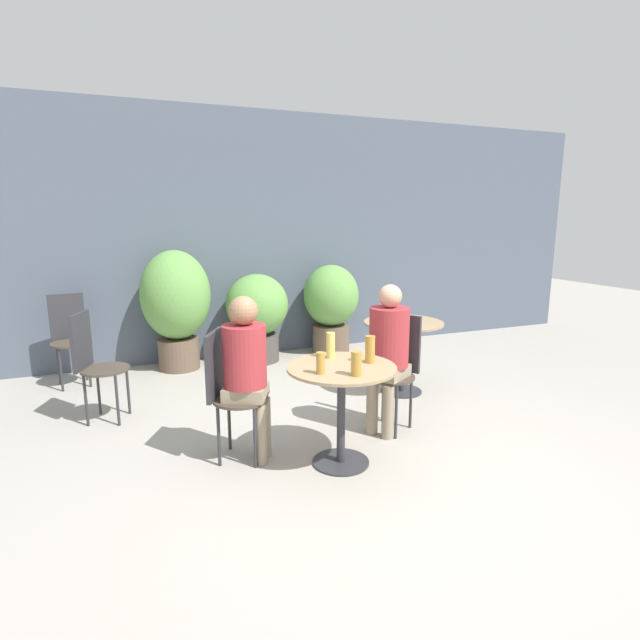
% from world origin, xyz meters
% --- Properties ---
extents(ground_plane, '(20.00, 20.00, 0.00)m').
position_xyz_m(ground_plane, '(0.00, 0.00, 0.00)').
color(ground_plane, '#9E998E').
extents(storefront_wall, '(10.00, 0.06, 3.00)m').
position_xyz_m(storefront_wall, '(0.00, 3.29, 1.50)').
color(storefront_wall, '#4C5666').
rests_on(storefront_wall, ground_plane).
extents(cafe_table_near, '(0.77, 0.77, 0.73)m').
position_xyz_m(cafe_table_near, '(-0.16, 0.17, 0.56)').
color(cafe_table_near, '#2D2D33').
rests_on(cafe_table_near, ground_plane).
extents(cafe_table_far, '(0.78, 0.78, 0.73)m').
position_xyz_m(cafe_table_far, '(1.02, 1.30, 0.56)').
color(cafe_table_far, '#2D2D33').
rests_on(cafe_table_far, ground_plane).
extents(bistro_chair_0, '(0.46, 0.45, 0.95)m').
position_xyz_m(bistro_chair_0, '(0.53, 0.61, 0.57)').
color(bistro_chair_0, '#42382D').
rests_on(bistro_chair_0, ground_plane).
extents(bistro_chair_1, '(0.45, 0.44, 0.95)m').
position_xyz_m(bistro_chair_1, '(-0.89, 0.55, 0.57)').
color(bistro_chair_1, '#42382D').
rests_on(bistro_chair_1, ground_plane).
extents(bistro_chair_2, '(0.40, 0.42, 0.95)m').
position_xyz_m(bistro_chair_2, '(-2.08, 2.84, 0.57)').
color(bistro_chair_2, '#42382D').
rests_on(bistro_chair_2, ground_plane).
extents(bistro_chair_3, '(0.44, 0.43, 0.95)m').
position_xyz_m(bistro_chair_3, '(-1.81, 1.67, 0.57)').
color(bistro_chair_3, '#42382D').
rests_on(bistro_chair_3, ground_plane).
extents(seated_person_0, '(0.40, 0.39, 1.22)m').
position_xyz_m(seated_person_0, '(0.40, 0.53, 0.73)').
color(seated_person_0, gray).
rests_on(seated_person_0, ground_plane).
extents(seated_person_1, '(0.38, 0.37, 1.21)m').
position_xyz_m(seated_person_1, '(-0.76, 0.48, 0.73)').
color(seated_person_1, gray).
rests_on(seated_person_1, ground_plane).
extents(beer_glass_0, '(0.07, 0.07, 0.16)m').
position_xyz_m(beer_glass_0, '(-0.16, -0.05, 0.81)').
color(beer_glass_0, '#B28433').
rests_on(beer_glass_0, cafe_table_near).
extents(beer_glass_1, '(0.07, 0.07, 0.19)m').
position_xyz_m(beer_glass_1, '(0.06, 0.18, 0.82)').
color(beer_glass_1, '#B28433').
rests_on(beer_glass_1, cafe_table_near).
extents(beer_glass_2, '(0.06, 0.06, 0.19)m').
position_xyz_m(beer_glass_2, '(-0.15, 0.39, 0.82)').
color(beer_glass_2, '#DBC65B').
rests_on(beer_glass_2, cafe_table_near).
extents(beer_glass_3, '(0.06, 0.06, 0.15)m').
position_xyz_m(beer_glass_3, '(-0.36, 0.07, 0.80)').
color(beer_glass_3, '#B28433').
rests_on(beer_glass_3, cafe_table_near).
extents(potted_plant_0, '(0.78, 0.78, 1.38)m').
position_xyz_m(potted_plant_0, '(-0.97, 2.96, 0.79)').
color(potted_plant_0, brown).
rests_on(potted_plant_0, ground_plane).
extents(potted_plant_1, '(0.75, 0.75, 1.07)m').
position_xyz_m(potted_plant_1, '(-0.03, 2.93, 0.61)').
color(potted_plant_1, '#47423D').
rests_on(potted_plant_1, ground_plane).
extents(potted_plant_2, '(0.71, 0.71, 1.14)m').
position_xyz_m(potted_plant_2, '(0.95, 2.95, 0.65)').
color(potted_plant_2, brown).
rests_on(potted_plant_2, ground_plane).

